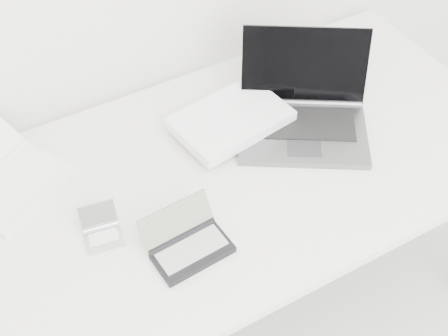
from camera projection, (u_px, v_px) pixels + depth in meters
desk at (226, 181)px, 1.67m from camera, size 1.60×0.80×0.73m
laptop_large at (270, 116)px, 1.71m from camera, size 0.57×0.45×0.23m
netbook_open_white at (3, 177)px, 1.58m from camera, size 0.38×0.40×0.10m
pda_silver at (102, 232)px, 1.48m from camera, size 0.10×0.11×0.07m
palmtop_charcoal at (188, 244)px, 1.45m from camera, size 0.19×0.15×0.09m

